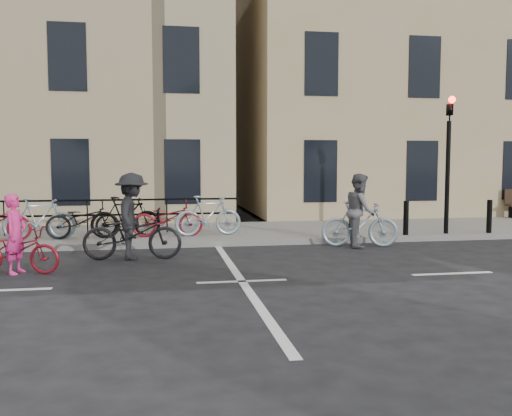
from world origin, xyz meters
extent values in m
plane|color=black|center=(0.00, 0.00, 0.00)|extent=(120.00, 120.00, 0.00)
cube|color=slate|center=(-4.00, 6.00, 0.07)|extent=(46.00, 4.00, 0.15)
cube|color=tan|center=(9.00, 13.00, 6.15)|extent=(14.00, 10.00, 12.00)
cylinder|color=black|center=(6.20, 4.35, 1.65)|extent=(0.12, 0.12, 3.00)
imported|color=black|center=(6.20, 4.35, 3.60)|extent=(0.15, 0.18, 0.90)
sphere|color=#FF0C05|center=(6.20, 4.23, 3.70)|extent=(0.18, 0.18, 0.18)
cylinder|color=black|center=(5.00, 4.25, 0.60)|extent=(0.14, 0.14, 0.90)
cylinder|color=black|center=(7.40, 4.25, 0.60)|extent=(0.14, 0.14, 0.90)
cube|color=black|center=(-3.82, 5.90, 0.62)|extent=(9.35, 0.04, 0.95)
imported|color=#859EAE|center=(-4.35, 5.00, 0.68)|extent=(1.75, 0.49, 1.05)
imported|color=black|center=(-3.30, 5.00, 0.62)|extent=(1.80, 0.63, 0.95)
imported|color=black|center=(-2.25, 5.00, 0.68)|extent=(1.75, 0.49, 1.05)
imported|color=maroon|center=(-1.20, 5.00, 0.62)|extent=(1.80, 0.63, 0.95)
imported|color=#859EAE|center=(-0.15, 5.00, 0.68)|extent=(1.75, 0.49, 1.05)
imported|color=maroon|center=(-4.08, 1.44, 0.44)|extent=(1.78, 1.01, 0.89)
imported|color=#EF2A85|center=(-4.08, 1.44, 0.75)|extent=(0.49, 0.62, 1.50)
imported|color=#859EAE|center=(3.42, 3.42, 0.56)|extent=(1.94, 0.96, 1.12)
imported|color=#59585D|center=(3.42, 3.42, 0.90)|extent=(0.87, 1.02, 1.80)
imported|color=black|center=(-1.99, 2.59, 0.55)|extent=(2.14, 0.88, 1.10)
imported|color=black|center=(-1.99, 2.59, 0.93)|extent=(0.78, 1.25, 1.86)
camera|label=1|loc=(-1.44, -9.78, 2.17)|focal=40.00mm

